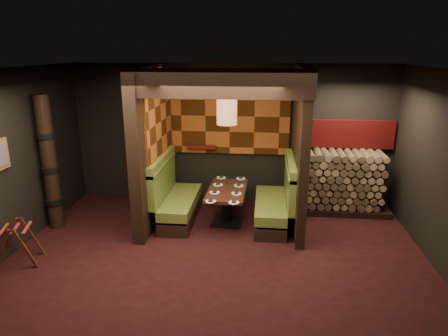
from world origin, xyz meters
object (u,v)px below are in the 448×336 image
booth_bench_right (276,203)px  dining_table (227,201)px  booth_bench_left (175,199)px  pendant_lamp (227,111)px  luggage_rack (17,242)px  totem_column (49,164)px  firewood_stack (345,182)px

booth_bench_right → dining_table: size_ratio=1.26×
booth_bench_left → pendant_lamp: bearing=-6.9°
booth_bench_left → dining_table: size_ratio=1.26×
booth_bench_right → luggage_rack: 4.31m
pendant_lamp → booth_bench_right: bearing=7.5°
totem_column → firewood_stack: totem_column is taller
pendant_lamp → luggage_rack: (-3.00, -1.71, -1.75)m
luggage_rack → totem_column: size_ratio=0.31×
dining_table → firewood_stack: (2.26, 0.77, 0.18)m
booth_bench_left → luggage_rack: (-2.01, -1.83, -0.05)m
booth_bench_left → dining_table: booth_bench_left is taller
pendant_lamp → firewood_stack: (2.26, 0.82, -1.48)m
pendant_lamp → firewood_stack: size_ratio=0.57×
booth_bench_left → pendant_lamp: size_ratio=1.63×
booth_bench_left → firewood_stack: (3.25, 0.70, 0.21)m
booth_bench_left → pendant_lamp: 1.96m
luggage_rack → dining_table: bearing=30.4°
luggage_rack → firewood_stack: size_ratio=0.43×
booth_bench_right → pendant_lamp: 1.93m
booth_bench_right → dining_table: 0.91m
dining_table → pendant_lamp: 1.67m
booth_bench_right → totem_column: 4.10m
pendant_lamp → booth_bench_left: bearing=173.1°
pendant_lamp → dining_table: bearing=90.0°
booth_bench_right → firewood_stack: (1.35, 0.70, 0.21)m
pendant_lamp → luggage_rack: bearing=-150.3°
booth_bench_right → totem_column: size_ratio=0.67×
booth_bench_left → firewood_stack: size_ratio=0.92×
booth_bench_left → luggage_rack: bearing=-137.7°
luggage_rack → totem_column: (-0.08, 1.28, 0.84)m
booth_bench_right → firewood_stack: 1.54m
dining_table → pendant_lamp: bearing=-90.0°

